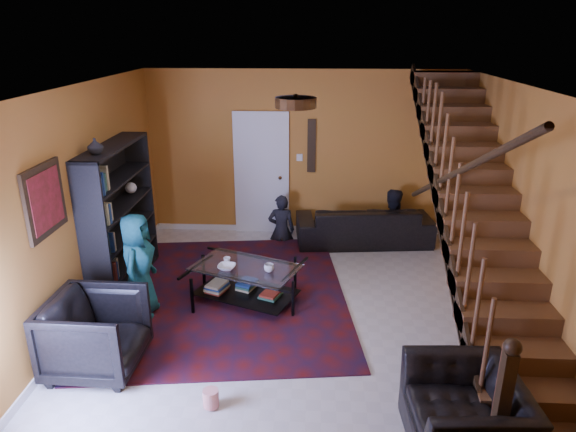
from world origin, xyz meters
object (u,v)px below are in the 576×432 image
(armchair_left, at_px, (96,334))
(bookshelf, at_px, (121,221))
(armchair_right, at_px, (465,414))
(coffee_table, at_px, (246,281))
(sofa, at_px, (364,224))

(armchair_left, bearing_deg, bookshelf, 12.29)
(armchair_left, distance_m, armchair_right, 3.67)
(armchair_left, xyz_separation_m, coffee_table, (1.37, 1.49, -0.12))
(sofa, xyz_separation_m, coffee_table, (-1.72, -2.09, -0.03))
(bookshelf, relative_size, sofa, 0.90)
(sofa, relative_size, armchair_left, 2.40)
(bookshelf, relative_size, armchair_right, 1.93)
(coffee_table, bearing_deg, sofa, 50.59)
(bookshelf, bearing_deg, coffee_table, -12.83)
(armchair_left, height_order, armchair_right, armchair_left)
(armchair_right, distance_m, coffee_table, 3.24)
(armchair_right, bearing_deg, bookshelf, -128.66)
(sofa, xyz_separation_m, armchair_right, (0.45, -4.49, 0.01))
(armchair_right, bearing_deg, armchair_left, -107.43)
(sofa, bearing_deg, armchair_left, 43.69)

